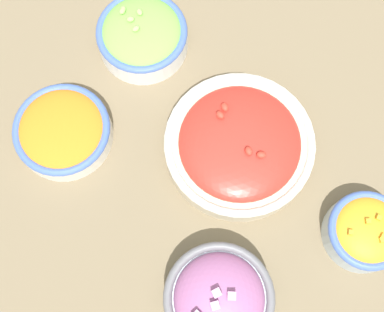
{
  "coord_description": "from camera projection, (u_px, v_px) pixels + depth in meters",
  "views": [
    {
      "loc": [
        -0.2,
        0.11,
        0.77
      ],
      "look_at": [
        0.0,
        0.0,
        0.03
      ],
      "focal_mm": 50.0,
      "sensor_mm": 36.0,
      "label": 1
    }
  ],
  "objects": [
    {
      "name": "ground_plane",
      "position": [
        192.0,
        162.0,
        0.8
      ],
      "size": [
        3.0,
        3.0,
        0.0
      ],
      "primitive_type": "plane",
      "color": "#75664C"
    },
    {
      "name": "bowl_cherry_tomatoes",
      "position": [
        239.0,
        145.0,
        0.78
      ],
      "size": [
        0.22,
        0.22,
        0.06
      ],
      "color": "beige",
      "rests_on": "ground_plane"
    },
    {
      "name": "bowl_carrots",
      "position": [
        62.0,
        131.0,
        0.79
      ],
      "size": [
        0.14,
        0.14,
        0.05
      ],
      "color": "silver",
      "rests_on": "ground_plane"
    },
    {
      "name": "bowl_lettuce",
      "position": [
        142.0,
        35.0,
        0.83
      ],
      "size": [
        0.14,
        0.14,
        0.07
      ],
      "color": "white",
      "rests_on": "ground_plane"
    },
    {
      "name": "bowl_red_onion",
      "position": [
        219.0,
        298.0,
        0.71
      ],
      "size": [
        0.15,
        0.15,
        0.09
      ],
      "color": "#B2C1CC",
      "rests_on": "ground_plane"
    },
    {
      "name": "bowl_squash",
      "position": [
        366.0,
        231.0,
        0.74
      ],
      "size": [
        0.11,
        0.11,
        0.06
      ],
      "color": "#B2C1CC",
      "rests_on": "ground_plane"
    }
  ]
}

